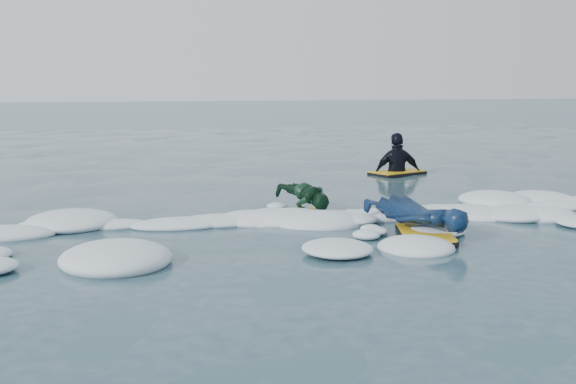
% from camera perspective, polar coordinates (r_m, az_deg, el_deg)
% --- Properties ---
extents(ground, '(120.00, 120.00, 0.00)m').
position_cam_1_polar(ground, '(8.45, 3.26, -4.22)').
color(ground, '#1C3D45').
rests_on(ground, ground).
extents(foam_band, '(12.00, 3.10, 0.30)m').
position_cam_1_polar(foam_band, '(9.43, 1.48, -2.85)').
color(foam_band, white).
rests_on(foam_band, ground).
extents(prone_woman_unit, '(1.08, 1.79, 0.44)m').
position_cam_1_polar(prone_woman_unit, '(9.14, 10.26, -1.92)').
color(prone_woman_unit, black).
rests_on(prone_woman_unit, ground).
extents(prone_child_unit, '(0.76, 1.23, 0.45)m').
position_cam_1_polar(prone_child_unit, '(10.36, 1.59, -0.51)').
color(prone_child_unit, black).
rests_on(prone_child_unit, ground).
extents(waiting_rider_unit, '(1.30, 1.03, 1.71)m').
position_cam_1_polar(waiting_rider_unit, '(14.83, 8.63, 1.36)').
color(waiting_rider_unit, black).
rests_on(waiting_rider_unit, ground).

